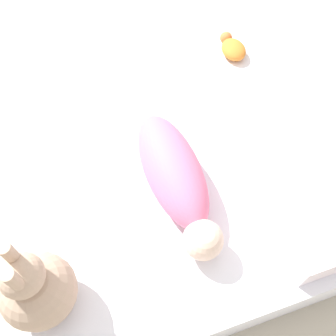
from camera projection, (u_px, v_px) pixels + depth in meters
name	position (u px, v px, depth m)	size (l,w,h in m)	color
ground_plane	(165.00, 196.00, 1.55)	(12.00, 12.00, 0.00)	#B2A893
bed_mattress	(165.00, 184.00, 1.46)	(1.10, 1.09, 0.20)	white
swaddled_baby	(175.00, 177.00, 1.26)	(0.54, 0.19, 0.17)	pink
pillow	(332.00, 220.00, 1.21)	(0.28, 0.36, 0.12)	white
bunny_plush	(36.00, 289.00, 1.03)	(0.21, 0.21, 0.36)	tan
turtle_plush	(232.00, 48.00, 1.65)	(0.17, 0.10, 0.06)	orange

